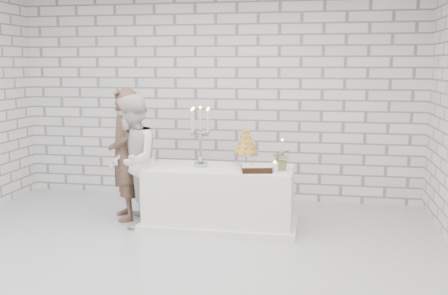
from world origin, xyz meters
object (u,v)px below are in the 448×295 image
at_px(bride, 132,161).
at_px(groom, 124,155).
at_px(croquembouche, 246,147).
at_px(candelabra, 200,137).
at_px(cake_table, 220,197).

bearing_deg(bride, groom, -155.96).
xyz_separation_m(groom, croquembouche, (1.58, 0.07, 0.14)).
bearing_deg(candelabra, cake_table, -3.59).
height_order(cake_table, bride, bride).
distance_m(cake_table, candelabra, 0.79).
bearing_deg(cake_table, candelabra, 176.41).
bearing_deg(croquembouche, cake_table, -152.44).
xyz_separation_m(cake_table, groom, (-1.28, 0.09, 0.48)).
bearing_deg(bride, candelabra, 87.33).
bearing_deg(groom, candelabra, 56.58).
bearing_deg(cake_table, bride, -171.67).
bearing_deg(cake_table, croquembouche, 27.56).
distance_m(groom, croquembouche, 1.59).
xyz_separation_m(cake_table, croquembouche, (0.30, 0.16, 0.62)).
relative_size(cake_table, croquembouche, 3.68).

